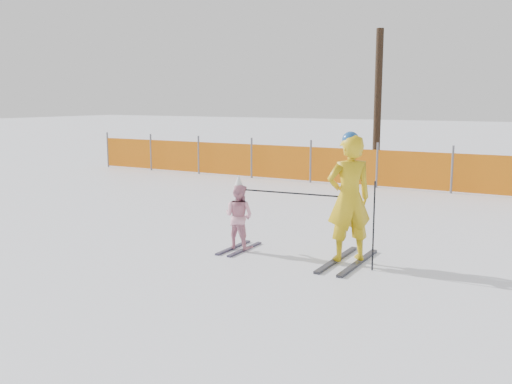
# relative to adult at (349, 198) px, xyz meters

# --- Properties ---
(ground) EXTENTS (120.00, 120.00, 0.00)m
(ground) POSITION_rel_adult_xyz_m (-1.42, -0.78, -0.98)
(ground) COLOR white
(ground) RESTS_ON ground
(adult) EXTENTS (0.81, 1.56, 1.97)m
(adult) POSITION_rel_adult_xyz_m (0.00, 0.00, 0.00)
(adult) COLOR black
(adult) RESTS_ON ground
(child) EXTENTS (0.52, 1.00, 1.23)m
(child) POSITION_rel_adult_xyz_m (-1.81, -0.15, -0.42)
(child) COLOR black
(child) RESTS_ON ground
(ski_poles) EXTENTS (2.15, 0.21, 1.29)m
(ski_poles) POSITION_rel_adult_xyz_m (-0.29, -0.13, -0.14)
(ski_poles) COLOR black
(ski_poles) RESTS_ON ground
(safety_fence) EXTENTS (14.27, 0.06, 1.25)m
(safety_fence) POSITION_rel_adult_xyz_m (-4.79, 7.38, -0.43)
(safety_fence) COLOR #595960
(safety_fence) RESTS_ON ground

